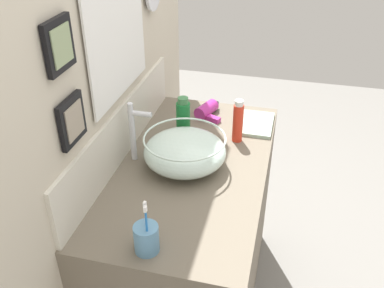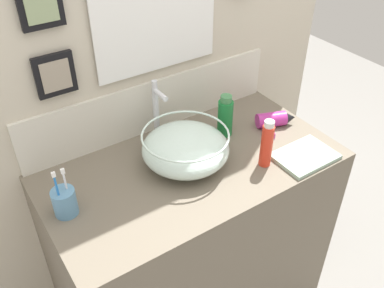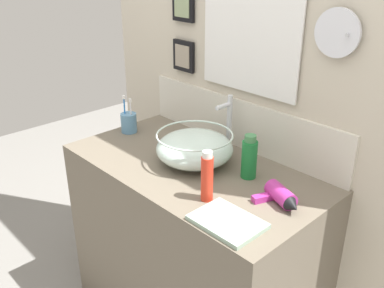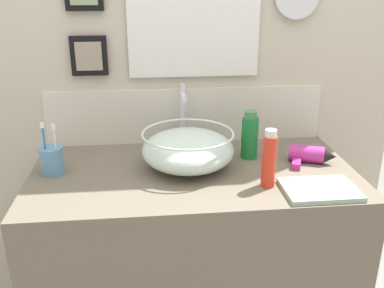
% 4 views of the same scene
% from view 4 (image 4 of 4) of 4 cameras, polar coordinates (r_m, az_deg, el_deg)
% --- Properties ---
extents(vanity_counter, '(1.14, 0.60, 0.88)m').
position_cam_4_polar(vanity_counter, '(1.74, 0.17, -16.71)').
color(vanity_counter, '#6B6051').
rests_on(vanity_counter, ground).
extents(back_panel, '(1.78, 0.10, 2.41)m').
position_cam_4_polar(back_panel, '(1.73, -0.99, 11.05)').
color(back_panel, beige).
rests_on(back_panel, ground).
extents(glass_bowl_sink, '(0.33, 0.33, 0.13)m').
position_cam_4_polar(glass_bowl_sink, '(1.51, -0.54, -0.72)').
color(glass_bowl_sink, silver).
rests_on(glass_bowl_sink, vanity_counter).
extents(faucet, '(0.02, 0.10, 0.25)m').
position_cam_4_polar(faucet, '(1.68, -1.23, 4.19)').
color(faucet, silver).
rests_on(faucet, vanity_counter).
extents(hair_drier, '(0.18, 0.13, 0.06)m').
position_cam_4_polar(hair_drier, '(1.63, 15.42, -1.42)').
color(hair_drier, '#B22D8C').
rests_on(hair_drier, vanity_counter).
extents(toothbrush_cup, '(0.08, 0.08, 0.19)m').
position_cam_4_polar(toothbrush_cup, '(1.55, -18.17, -2.08)').
color(toothbrush_cup, '#598CB2').
rests_on(toothbrush_cup, vanity_counter).
extents(soap_dispenser, '(0.04, 0.04, 0.19)m').
position_cam_4_polar(soap_dispenser, '(1.39, 10.24, -2.04)').
color(soap_dispenser, red).
rests_on(soap_dispenser, vanity_counter).
extents(lotion_bottle, '(0.06, 0.06, 0.18)m').
position_cam_4_polar(lotion_bottle, '(1.61, 7.70, 1.05)').
color(lotion_bottle, '#197233').
rests_on(lotion_bottle, vanity_counter).
extents(hand_towel, '(0.23, 0.17, 0.02)m').
position_cam_4_polar(hand_towel, '(1.42, 16.66, -5.84)').
color(hand_towel, '#99B29E').
rests_on(hand_towel, vanity_counter).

